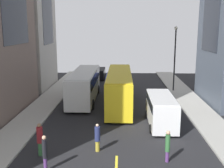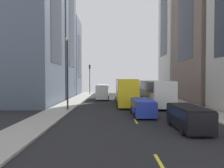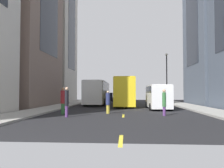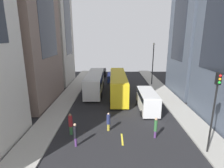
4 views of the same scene
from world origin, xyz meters
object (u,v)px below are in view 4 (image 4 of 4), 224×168
Objects in this scene: car_blue_0 at (112,77)px; pedestrian_walking_far at (70,124)px; streetcar_yellow at (118,83)px; city_bus_white at (95,81)px; pedestrian_crossing_near at (108,121)px; delivery_van_white at (147,99)px; pedestrian_crossing_mid at (75,134)px; car_black_1 at (102,72)px; traffic_light_near_corner at (215,100)px; pedestrian_waiting_curb at (155,127)px.

pedestrian_walking_far reaches higher than car_blue_0.
city_bus_white is at bearing 155.20° from streetcar_yellow.
pedestrian_crossing_near reaches higher than car_blue_0.
pedestrian_walking_far is (-8.65, -5.97, -0.35)m from delivery_van_white.
car_blue_0 is at bearing 169.92° from pedestrian_crossing_mid.
streetcar_yellow is 15.44m from car_black_1.
city_bus_white is at bearing -92.47° from car_black_1.
streetcar_yellow is 5.72× the size of pedestrian_walking_far.
pedestrian_walking_far reaches higher than pedestrian_crossing_mid.
pedestrian_crossing_near is (2.62, -13.20, -0.99)m from city_bus_white.
pedestrian_crossing_near is (-0.33, -21.10, 0.08)m from car_blue_0.
streetcar_yellow reaches higher than pedestrian_crossing_near.
delivery_van_white reaches higher than pedestrian_crossing_near.
pedestrian_crossing_near is 0.29× the size of traffic_light_near_corner.
car_blue_0 is 2.10× the size of pedestrian_walking_far.
streetcar_yellow is at bearing -24.80° from city_bus_white.
car_blue_0 is 26.34m from traffic_light_near_corner.
car_blue_0 is 2.38× the size of pedestrian_crossing_near.
pedestrian_crossing_mid is (-3.14, -23.86, 0.26)m from car_blue_0.
city_bus_white is 0.87× the size of streetcar_yellow.
streetcar_yellow is at bearing 13.23° from pedestrian_crossing_near.
car_blue_0 is at bearing 106.27° from delivery_van_white.
delivery_van_white is at bearing -71.64° from car_black_1.
streetcar_yellow is 2.73× the size of car_blue_0.
car_blue_0 is 24.07m from pedestrian_crossing_mid.
pedestrian_walking_far reaches higher than pedestrian_waiting_curb.
city_bus_white is 2.38× the size of car_blue_0.
car_black_1 is at bearing -107.39° from pedestrian_walking_far.
streetcar_yellow is 9.87m from car_blue_0.
car_black_1 is (0.57, 13.17, -1.02)m from city_bus_white.
pedestrian_waiting_curb is at bearing 147.89° from traffic_light_near_corner.
car_blue_0 is (2.95, 7.90, -1.07)m from city_bus_white.
pedestrian_walking_far is 3.76m from pedestrian_crossing_near.
streetcar_yellow is 11.50m from pedestrian_crossing_near.
pedestrian_walking_far is (-4.01, -21.87, 0.23)m from car_blue_0.
pedestrian_waiting_curb reaches higher than car_blue_0.
pedestrian_waiting_curb is at bearing 98.22° from pedestrian_crossing_mid.
car_black_1 is (-3.41, 15.01, -1.14)m from streetcar_yellow.
pedestrian_crossing_mid reaches higher than pedestrian_waiting_curb.
pedestrian_walking_far is at bearing -112.57° from streetcar_yellow.
pedestrian_crossing_near is (2.05, -26.38, 0.04)m from car_black_1.
city_bus_white reaches higher than pedestrian_crossing_mid.
pedestrian_crossing_near is at bearing 177.74° from pedestrian_walking_far.
pedestrian_crossing_near is (-1.36, -11.36, -1.10)m from streetcar_yellow.
pedestrian_crossing_mid is 1.00× the size of pedestrian_walking_far.
pedestrian_crossing_near is (3.68, 0.76, -0.15)m from pedestrian_walking_far.
delivery_van_white is at bearing 110.08° from traffic_light_near_corner.
car_black_1 reaches higher than car_blue_0.
delivery_van_white is 2.64× the size of pedestrian_walking_far.
pedestrian_crossing_mid reaches higher than car_black_1.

